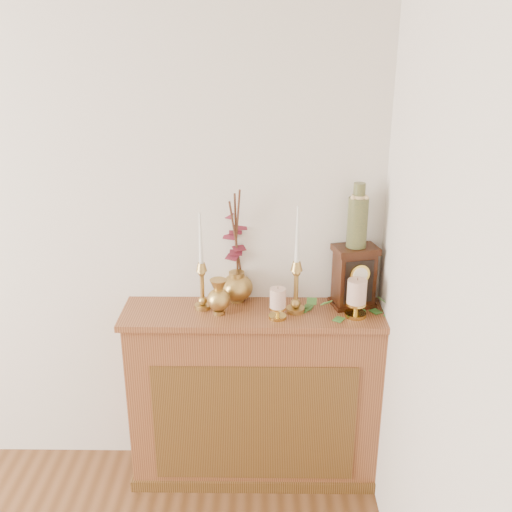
{
  "coord_description": "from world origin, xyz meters",
  "views": [
    {
      "loc": [
        1.44,
        -0.41,
        2.18
      ],
      "look_at": [
        1.41,
        2.05,
        1.22
      ],
      "focal_mm": 42.0,
      "sensor_mm": 36.0,
      "label": 1
    }
  ],
  "objects_px": {
    "candlestick_left": "(202,278)",
    "mantel_clock": "(354,277)",
    "candlestick_center": "(296,279)",
    "ceramic_vase": "(358,219)",
    "bud_vase": "(219,297)",
    "ginger_jar": "(236,249)"
  },
  "relations": [
    {
      "from": "ceramic_vase",
      "to": "candlestick_center",
      "type": "bearing_deg",
      "value": -164.21
    },
    {
      "from": "bud_vase",
      "to": "ginger_jar",
      "type": "xyz_separation_m",
      "value": [
        0.07,
        0.18,
        0.17
      ]
    },
    {
      "from": "candlestick_left",
      "to": "mantel_clock",
      "type": "relative_size",
      "value": 1.58
    },
    {
      "from": "ceramic_vase",
      "to": "bud_vase",
      "type": "bearing_deg",
      "value": -170.44
    },
    {
      "from": "ginger_jar",
      "to": "ceramic_vase",
      "type": "relative_size",
      "value": 1.91
    },
    {
      "from": "bud_vase",
      "to": "ceramic_vase",
      "type": "xyz_separation_m",
      "value": [
        0.63,
        0.11,
        0.34
      ]
    },
    {
      "from": "bud_vase",
      "to": "mantel_clock",
      "type": "xyz_separation_m",
      "value": [
        0.63,
        0.1,
        0.06
      ]
    },
    {
      "from": "candlestick_left",
      "to": "ceramic_vase",
      "type": "relative_size",
      "value": 1.57
    },
    {
      "from": "candlestick_left",
      "to": "mantel_clock",
      "type": "height_order",
      "value": "candlestick_left"
    },
    {
      "from": "candlestick_left",
      "to": "candlestick_center",
      "type": "distance_m",
      "value": 0.44
    },
    {
      "from": "candlestick_center",
      "to": "candlestick_left",
      "type": "bearing_deg",
      "value": 175.8
    },
    {
      "from": "mantel_clock",
      "to": "ceramic_vase",
      "type": "height_order",
      "value": "ceramic_vase"
    },
    {
      "from": "candlestick_center",
      "to": "mantel_clock",
      "type": "height_order",
      "value": "candlestick_center"
    },
    {
      "from": "candlestick_center",
      "to": "ginger_jar",
      "type": "bearing_deg",
      "value": 151.76
    },
    {
      "from": "candlestick_center",
      "to": "ginger_jar",
      "type": "distance_m",
      "value": 0.33
    },
    {
      "from": "ginger_jar",
      "to": "bud_vase",
      "type": "bearing_deg",
      "value": -112.27
    },
    {
      "from": "mantel_clock",
      "to": "ceramic_vase",
      "type": "relative_size",
      "value": 0.99
    },
    {
      "from": "ginger_jar",
      "to": "ceramic_vase",
      "type": "height_order",
      "value": "ceramic_vase"
    },
    {
      "from": "bud_vase",
      "to": "mantel_clock",
      "type": "relative_size",
      "value": 0.58
    },
    {
      "from": "ginger_jar",
      "to": "mantel_clock",
      "type": "bearing_deg",
      "value": -7.79
    },
    {
      "from": "candlestick_left",
      "to": "mantel_clock",
      "type": "bearing_deg",
      "value": 3.47
    },
    {
      "from": "candlestick_center",
      "to": "ceramic_vase",
      "type": "xyz_separation_m",
      "value": [
        0.27,
        0.08,
        0.26
      ]
    }
  ]
}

